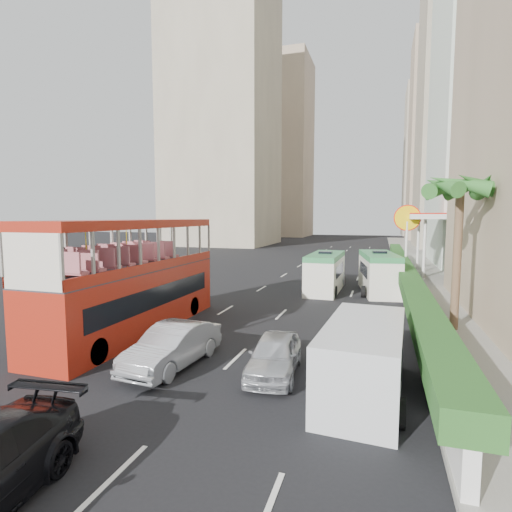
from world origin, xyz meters
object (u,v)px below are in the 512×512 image
at_px(minibus_near, 325,272).
at_px(panel_van_near, 363,359).
at_px(van_asset, 329,282).
at_px(car_silver_lane_b, 274,374).
at_px(minibus_far, 379,273).
at_px(double_decker_bus, 134,276).
at_px(palm_tree, 457,258).
at_px(panel_van_far, 376,262).
at_px(shell_station, 446,245).
at_px(car_silver_lane_a, 173,366).

distance_m(minibus_near, panel_van_near, 16.35).
bearing_deg(van_asset, car_silver_lane_b, -93.53).
height_order(van_asset, minibus_far, minibus_far).
distance_m(double_decker_bus, palm_tree, 14.39).
bearing_deg(van_asset, double_decker_bus, -117.65).
relative_size(panel_van_near, panel_van_far, 1.19).
xyz_separation_m(minibus_near, panel_van_near, (3.27, -16.01, -0.27)).
relative_size(car_silver_lane_b, palm_tree, 0.60).
bearing_deg(minibus_far, shell_station, 52.10).
distance_m(car_silver_lane_b, van_asset, 19.33).
distance_m(car_silver_lane_b, panel_van_far, 26.85).
bearing_deg(van_asset, palm_tree, -65.54).
bearing_deg(double_decker_bus, shell_station, 55.18).
distance_m(minibus_near, palm_tree, 11.05).
distance_m(car_silver_lane_a, palm_tree, 12.88).
distance_m(panel_van_near, palm_tree, 8.74).
xyz_separation_m(car_silver_lane_b, minibus_far, (3.17, 15.95, 1.36)).
xyz_separation_m(car_silver_lane_b, minibus_near, (-0.40, 15.35, 1.32)).
xyz_separation_m(double_decker_bus, panel_van_near, (10.19, -3.61, -1.47)).
bearing_deg(car_silver_lane_b, double_decker_bus, 152.92).
distance_m(minibus_far, palm_tree, 9.80).
bearing_deg(car_silver_lane_a, minibus_far, 72.60).
bearing_deg(panel_van_far, car_silver_lane_b, -86.45).
distance_m(car_silver_lane_b, minibus_far, 16.32).
bearing_deg(car_silver_lane_a, double_decker_bus, 143.44).
relative_size(car_silver_lane_b, minibus_far, 0.63).
distance_m(double_decker_bus, van_asset, 17.87).
bearing_deg(minibus_near, car_silver_lane_a, -100.10).
relative_size(double_decker_bus, minibus_near, 1.84).
height_order(panel_van_far, shell_station, shell_station).
relative_size(car_silver_lane_a, van_asset, 0.84).
bearing_deg(van_asset, minibus_far, -46.94).
bearing_deg(panel_van_near, van_asset, 103.59).
relative_size(van_asset, panel_van_far, 1.17).
height_order(van_asset, palm_tree, palm_tree).
height_order(car_silver_lane_b, panel_van_near, panel_van_near).
relative_size(van_asset, shell_station, 0.65).
bearing_deg(car_silver_lane_a, panel_van_near, 2.57).
height_order(minibus_far, palm_tree, palm_tree).
relative_size(car_silver_lane_b, panel_van_near, 0.73).
bearing_deg(palm_tree, shell_station, 83.40).
bearing_deg(panel_van_near, minibus_far, 92.65).
xyz_separation_m(double_decker_bus, minibus_far, (10.50, 13.01, -1.17)).
relative_size(panel_van_far, shell_station, 0.56).
xyz_separation_m(minibus_far, palm_tree, (3.30, -9.01, 2.02)).
xyz_separation_m(panel_van_far, shell_station, (5.77, -0.73, 1.86)).
relative_size(minibus_near, minibus_far, 0.97).
relative_size(minibus_far, palm_tree, 0.96).
height_order(double_decker_bus, shell_station, shell_station).
bearing_deg(panel_van_near, double_decker_bus, 164.21).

